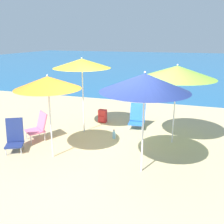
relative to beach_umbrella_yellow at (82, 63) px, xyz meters
name	(u,v)px	position (x,y,z in m)	size (l,w,h in m)	color
ground_plane	(112,162)	(1.43, -1.61, -2.08)	(60.00, 60.00, 0.00)	#D1BA89
sea_water	(180,62)	(1.43, 24.24, -2.08)	(60.00, 40.00, 0.01)	#23669E
beach_umbrella_yellow	(82,63)	(0.00, 0.00, 0.00)	(1.68, 1.68, 2.26)	white
beach_umbrella_orange	(48,83)	(-0.02, -1.81, -0.26)	(1.51, 1.51, 2.01)	white
beach_umbrella_navy	(145,83)	(2.17, -1.80, -0.14)	(1.82, 1.82, 2.17)	white
beach_umbrella_lime	(177,72)	(2.67, -0.02, -0.14)	(1.99, 1.99, 2.15)	white
beach_chair_navy	(15,136)	(-1.14, -1.76, -1.70)	(0.60, 0.63, 0.83)	silver
beach_chair_pink	(38,126)	(-0.97, -0.96, -1.68)	(0.72, 0.73, 0.78)	silver
beach_chair_blue	(137,117)	(1.48, 0.86, -1.73)	(0.52, 0.57, 0.78)	silver
backpack_red	(103,116)	(0.23, 1.02, -1.87)	(0.27, 0.21, 0.44)	red
water_bottle	(114,135)	(1.05, -0.24, -1.98)	(0.09, 0.09, 0.26)	#8CCCEA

